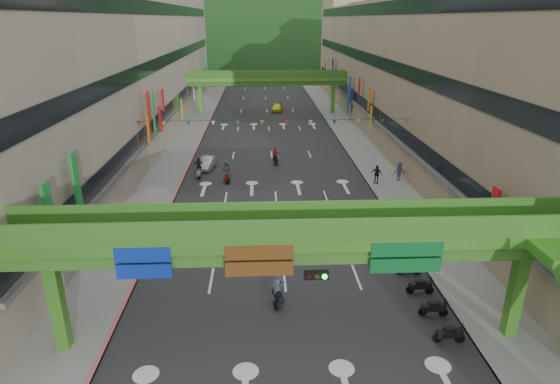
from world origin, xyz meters
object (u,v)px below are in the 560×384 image
object	(u,v)px
scooter_rider_near	(278,290)
car_silver	(207,163)
car_yellow	(277,107)
scooter_rider_mid	(276,155)
pedestrian_red	(444,231)
overpass_near	(314,254)

from	to	relation	value
scooter_rider_near	car_silver	bearing A→B (deg)	104.17
car_yellow	scooter_rider_mid	bearing A→B (deg)	-84.14
scooter_rider_mid	car_yellow	xyz separation A→B (m)	(1.43, 31.31, -0.38)
scooter_rider_near	pedestrian_red	world-z (taller)	scooter_rider_near
scooter_rider_mid	car_yellow	distance (m)	31.34
scooter_rider_near	car_yellow	xyz separation A→B (m)	(2.28, 58.12, -0.21)
scooter_rider_near	car_silver	xyz separation A→B (m)	(-6.49, 25.70, -0.27)
overpass_near	car_yellow	distance (m)	62.21
car_yellow	overpass_near	bearing A→B (deg)	-82.31
car_yellow	pedestrian_red	bearing A→B (deg)	-70.36
scooter_rider_near	car_yellow	distance (m)	58.17
scooter_rider_near	scooter_rider_mid	world-z (taller)	scooter_rider_mid
scooter_rider_mid	car_silver	size ratio (longest dim) A/B	0.54
scooter_rider_near	overpass_near	bearing A→B (deg)	-69.76
scooter_rider_mid	pedestrian_red	bearing A→B (deg)	-59.34
scooter_rider_mid	overpass_near	bearing A→B (deg)	-88.89
car_silver	pedestrian_red	size ratio (longest dim) A/B	2.52
scooter_rider_near	scooter_rider_mid	distance (m)	26.83
pedestrian_red	car_silver	bearing A→B (deg)	105.52
scooter_rider_mid	pedestrian_red	world-z (taller)	scooter_rider_mid
overpass_near	scooter_rider_mid	bearing A→B (deg)	91.11
overpass_near	scooter_rider_near	bearing A→B (deg)	110.24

